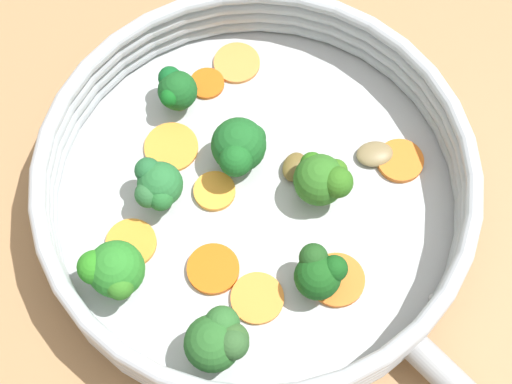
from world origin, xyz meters
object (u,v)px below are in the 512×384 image
Objects in this scene: carrot_slice_8 at (213,269)px; broccoli_floret_3 at (236,148)px; broccoli_floret_1 at (319,272)px; mushroom_piece_1 at (377,158)px; carrot_slice_7 at (337,280)px; carrot_slice_2 at (207,84)px; carrot_slice_5 at (257,298)px; broccoli_floret_5 at (323,179)px; broccoli_floret_2 at (113,270)px; carrot_slice_4 at (237,63)px; carrot_slice_6 at (400,161)px; broccoli_floret_0 at (176,90)px; skillet at (256,202)px; broccoli_floret_6 at (157,186)px; mushroom_piece_0 at (295,167)px; carrot_slice_0 at (130,240)px; carrot_slice_3 at (215,191)px; broccoli_floret_4 at (218,340)px; carrot_slice_1 at (171,147)px.

broccoli_floret_3 reaches higher than carrot_slice_8.
mushroom_piece_1 is (0.09, 0.08, -0.02)m from broccoli_floret_1.
carrot_slice_2 is at bearing 99.34° from carrot_slice_7.
carrot_slice_5 is 0.86× the size of broccoli_floret_5.
carrot_slice_7 is 0.03m from broccoli_floret_1.
carrot_slice_8 is at bearing -13.38° from broccoli_floret_2.
carrot_slice_6 is at bearing -56.48° from carrot_slice_4.
carrot_slice_2 is at bearing 88.11° from broccoli_floret_3.
carrot_slice_7 is 0.86× the size of broccoli_floret_3.
skillet is at bearing -74.50° from broccoli_floret_0.
broccoli_floret_2 is at bearing -175.72° from broccoli_floret_5.
broccoli_floret_6 is (-0.04, -0.08, 0.00)m from broccoli_floret_0.
carrot_slice_4 is at bearing 63.48° from carrot_slice_8.
mushroom_piece_0 is (0.04, 0.01, 0.01)m from skillet.
broccoli_floret_3 is at bearing -110.92° from carrot_slice_4.
skillet is 0.12m from broccoli_floret_0.
carrot_slice_0 and carrot_slice_5 have the same top height.
broccoli_floret_1 is 0.98× the size of broccoli_floret_6.
broccoli_floret_0 is at bearing 123.66° from broccoli_floret_5.
broccoli_floret_5 reaches higher than skillet.
broccoli_floret_5 is at bearing -68.48° from carrot_slice_2.
carrot_slice_4 is at bearing 119.67° from mushroom_piece_1.
broccoli_floret_1 reaches higher than carrot_slice_6.
carrot_slice_7 is at bearing -8.22° from carrot_slice_5.
broccoli_floret_0 is 0.21m from broccoli_floret_1.
carrot_slice_7 is at bearing -72.15° from broccoli_floret_0.
carrot_slice_4 is at bearing 43.24° from broccoli_floret_6.
carrot_slice_8 is 0.94× the size of broccoli_floret_1.
mushroom_piece_0 reaches higher than carrot_slice_4.
mushroom_piece_0 is (0.07, -0.01, 0.00)m from carrot_slice_3.
carrot_slice_4 is at bearing 73.31° from carrot_slice_5.
carrot_slice_8 is at bearing 74.32° from broccoli_floret_4.
carrot_slice_4 is at bearing 41.81° from carrot_slice_0.
carrot_slice_3 is at bearing 71.49° from broccoli_floret_4.
skillet is 0.04m from carrot_slice_3.
carrot_slice_2 is (0.05, 0.05, 0.00)m from carrot_slice_1.
skillet is 0.09m from broccoli_floret_6.
carrot_slice_7 is (0.04, -0.21, 0.00)m from carrot_slice_2.
broccoli_floret_5 reaches higher than broccoli_floret_1.
mushroom_piece_1 is at bearing 29.98° from broccoli_floret_4.
carrot_slice_4 is (0.03, 0.13, 0.01)m from skillet.
carrot_slice_7 is 0.14m from broccoli_floret_3.
broccoli_floret_5 is (0.10, -0.09, 0.03)m from carrot_slice_1.
carrot_slice_3 is at bearing -106.44° from carrot_slice_2.
carrot_slice_7 is 0.10m from carrot_slice_8.
carrot_slice_1 is at bearing 154.59° from mushroom_piece_1.
broccoli_floret_6 reaches higher than carrot_slice_8.
carrot_slice_3 is 0.13m from carrot_slice_7.
carrot_slice_0 is 0.79× the size of broccoli_floret_3.
carrot_slice_0 and carrot_slice_7 have the same top height.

